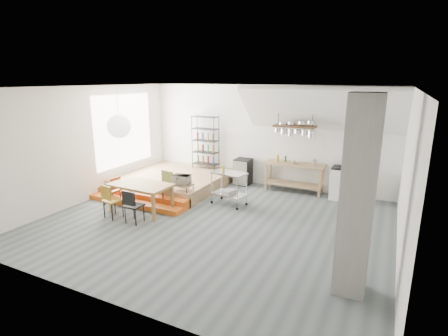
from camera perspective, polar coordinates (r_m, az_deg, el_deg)
The scene contains 26 objects.
floor at distance 8.58m, azimuth -1.64°, elevation -8.83°, with size 8.00×8.00×0.00m, color #4B5557.
wall_back at distance 11.24m, azimuth 6.67°, elevation 5.18°, with size 8.00×0.04×3.20m, color silver.
wall_left at distance 10.53m, azimuth -21.39°, elevation 3.66°, with size 0.04×7.00×3.20m, color silver.
wall_right at distance 7.20m, azimuth 27.72°, elevation -1.66°, with size 0.04×7.00×3.20m, color silver.
ceiling at distance 7.89m, azimuth -1.82°, elevation 13.05°, with size 8.00×7.00×0.02m, color white.
slope_ceiling at distance 10.08m, azimuth 15.45°, elevation 9.15°, with size 4.40×1.80×0.15m, color white.
window_pane at distance 11.54m, azimuth -15.96°, elevation 5.97°, with size 0.02×2.50×2.20m, color white.
platform at distance 11.35m, azimuth -8.13°, elevation -2.02°, with size 3.00×3.00×0.40m, color #896444.
step_lower at distance 9.93m, azimuth -14.44°, elevation -5.58°, with size 3.00×0.35×0.13m, color #CD5818.
step_upper at distance 10.16m, azimuth -13.19°, elevation -4.65°, with size 3.00×0.35×0.27m, color #CD5818.
concrete_column at distance 5.77m, azimuth 20.98°, elevation -4.65°, with size 0.50×0.50×3.20m, color gray.
kitchen_counter at distance 10.80m, azimuth 11.39°, elevation -0.67°, with size 1.80×0.60×0.91m.
stove at distance 10.60m, azimuth 18.68°, elevation -2.27°, with size 0.60×0.60×1.18m.
pot_rack at distance 10.32m, azimuth 11.58°, elevation 6.27°, with size 1.20×0.50×1.43m.
wire_shelving at distance 11.83m, azimuth -3.05°, elevation 4.38°, with size 0.88×0.38×1.80m.
microwave_shelf at distance 9.67m, azimuth -6.95°, elevation -2.76°, with size 0.60×0.40×0.16m.
paper_lantern at distance 9.35m, azimuth -16.78°, elevation 6.52°, with size 0.60×0.60×0.60m, color white.
dining_table at distance 9.27m, azimuth -13.46°, elevation -3.02°, with size 1.62×0.95×0.75m.
chair_mustard at distance 9.07m, azimuth -18.09°, elevation -4.75°, with size 0.46×0.46×0.87m.
chair_black at distance 8.60m, azimuth -14.79°, elevation -5.68°, with size 0.39×0.39×0.84m.
chair_olive at distance 9.70m, azimuth -9.68°, elevation -2.76°, with size 0.49×0.49×0.93m.
chair_red at distance 9.98m, azimuth -17.61°, elevation -3.19°, with size 0.40×0.40×0.81m.
rolling_cart at distance 9.53m, azimuth 0.83°, elevation -2.60°, with size 1.01×0.69×0.92m.
mini_fridge at distance 11.43m, azimuth 3.12°, elevation -0.60°, with size 0.50×0.50×0.85m, color black.
microwave at distance 9.63m, azimuth -6.98°, elevation -1.91°, with size 0.48×0.32×0.26m, color beige.
bowl at distance 10.68m, azimuth 11.43°, elevation 0.88°, with size 0.23×0.23×0.06m, color silver.
Camera 1 is at (3.69, -6.97, 3.39)m, focal length 28.00 mm.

